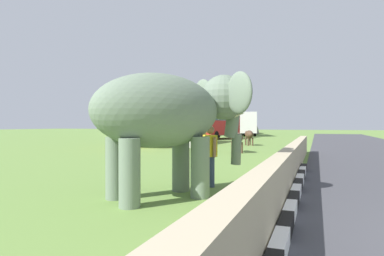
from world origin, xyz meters
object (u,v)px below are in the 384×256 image
object	(u,v)px
elephant	(172,113)
bus_red	(217,121)
cow_mid	(237,138)
cow_near	(192,136)
cow_far	(249,135)
bus_orange	(172,120)
bus_white	(245,122)
person_handler	(210,152)

from	to	relation	value
elephant	bus_red	distance (m)	31.30
cow_mid	cow_near	bearing A→B (deg)	52.34
bus_red	cow_near	world-z (taller)	bus_red
cow_near	cow_far	xyz separation A→B (m)	(3.97, -3.43, 0.00)
bus_orange	bus_white	xyz separation A→B (m)	(24.85, -1.11, 0.00)
bus_orange	bus_red	bearing A→B (deg)	-1.82
person_handler	bus_red	xyz separation A→B (m)	(28.79, 8.34, 1.15)
bus_red	bus_white	world-z (taller)	same
person_handler	bus_orange	size ratio (longest dim) A/B	0.17
elephant	bus_red	xyz separation A→B (m)	(30.29, 7.89, 0.13)
elephant	cow_mid	world-z (taller)	elephant
bus_white	bus_orange	bearing A→B (deg)	177.45
person_handler	cow_far	xyz separation A→B (m)	(18.09, 2.45, -0.06)
cow_mid	cow_far	size ratio (longest dim) A/B	0.98
elephant	person_handler	size ratio (longest dim) A/B	2.37
bus_orange	cow_far	xyz separation A→B (m)	(1.23, -6.27, -1.21)
bus_orange	cow_far	bearing A→B (deg)	-78.86
person_handler	cow_mid	xyz separation A→B (m)	(10.99, 1.81, -0.06)
cow_mid	elephant	bearing A→B (deg)	-173.78
elephant	cow_far	size ratio (longest dim) A/B	2.08
elephant	cow_near	distance (m)	16.57
bus_red	cow_far	xyz separation A→B (m)	(-10.70, -5.89, -1.21)
elephant	bus_orange	xyz separation A→B (m)	(18.36, 8.27, 0.14)
elephant	bus_white	size ratio (longest dim) A/B	0.38
cow_mid	bus_white	bearing A→B (deg)	10.69
cow_near	cow_far	size ratio (longest dim) A/B	1.02
bus_orange	cow_far	world-z (taller)	bus_orange
person_handler	cow_mid	distance (m)	11.13
person_handler	bus_orange	world-z (taller)	bus_orange
bus_white	cow_mid	bearing A→B (deg)	-169.31
bus_white	cow_far	distance (m)	24.20
bus_red	cow_near	size ratio (longest dim) A/B	4.34
bus_orange	bus_white	bearing A→B (deg)	-2.55
cow_far	bus_orange	bearing A→B (deg)	101.14
bus_white	bus_red	bearing A→B (deg)	176.78
person_handler	bus_red	distance (m)	30.00
elephant	cow_far	bearing A→B (deg)	5.82
bus_orange	cow_near	xyz separation A→B (m)	(-2.73, -2.84, -1.21)
elephant	cow_mid	size ratio (longest dim) A/B	2.11
bus_white	cow_near	distance (m)	27.66
elephant	bus_red	bearing A→B (deg)	14.59
bus_white	cow_near	xyz separation A→B (m)	(-27.58, -1.74, -1.21)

